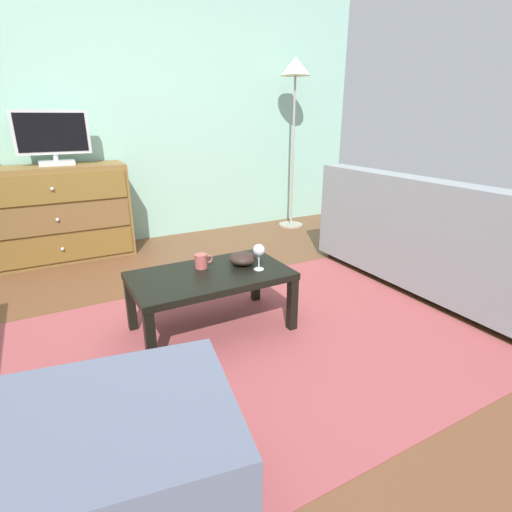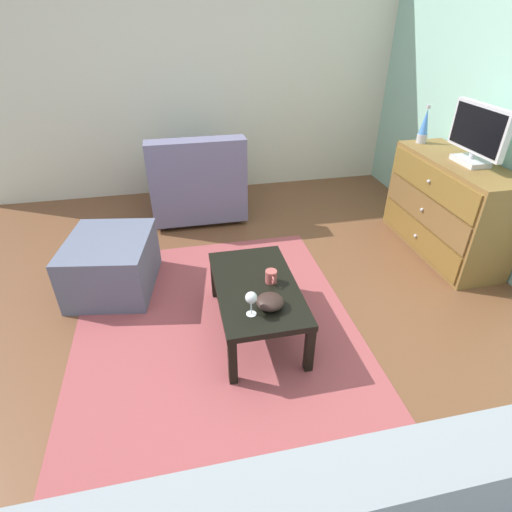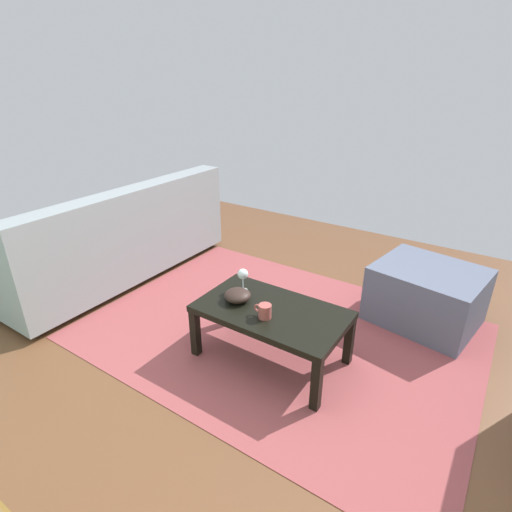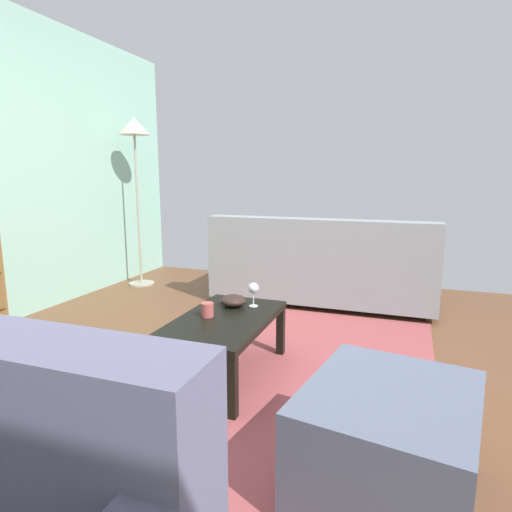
# 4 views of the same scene
# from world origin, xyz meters

# --- Properties ---
(ground_plane) EXTENTS (5.54, 4.92, 0.05)m
(ground_plane) POSITION_xyz_m (0.00, 0.00, -0.03)
(ground_plane) COLOR brown
(wall_plain_left) EXTENTS (0.12, 4.92, 2.57)m
(wall_plain_left) POSITION_xyz_m (-2.53, 0.00, 1.28)
(wall_plain_left) COLOR silver
(wall_plain_left) RESTS_ON ground_plane
(area_rug) EXTENTS (2.60, 1.90, 0.01)m
(area_rug) POSITION_xyz_m (0.20, -0.20, 0.00)
(area_rug) COLOR #9E474A
(area_rug) RESTS_ON ground_plane
(dresser) EXTENTS (1.23, 0.49, 0.83)m
(dresser) POSITION_xyz_m (-0.61, 1.91, 0.41)
(dresser) COLOR brown
(dresser) RESTS_ON ground_plane
(tv) EXTENTS (0.59, 0.18, 0.45)m
(tv) POSITION_xyz_m (-0.54, 1.93, 1.06)
(tv) COLOR silver
(tv) RESTS_ON dresser
(lava_lamp) EXTENTS (0.09, 0.09, 0.33)m
(lava_lamp) POSITION_xyz_m (-1.13, 1.87, 0.97)
(lava_lamp) COLOR #B7B7BC
(lava_lamp) RESTS_ON dresser
(coffee_table) EXTENTS (0.91, 0.52, 0.37)m
(coffee_table) POSITION_xyz_m (0.09, 0.07, 0.32)
(coffee_table) COLOR black
(coffee_table) RESTS_ON ground_plane
(wine_glass) EXTENTS (0.07, 0.07, 0.16)m
(wine_glass) POSITION_xyz_m (0.37, -0.02, 0.48)
(wine_glass) COLOR silver
(wine_glass) RESTS_ON coffee_table
(mug) EXTENTS (0.11, 0.08, 0.08)m
(mug) POSITION_xyz_m (0.08, 0.17, 0.41)
(mug) COLOR #B0504B
(mug) RESTS_ON coffee_table
(bowl_decorative) EXTENTS (0.17, 0.17, 0.08)m
(bowl_decorative) POSITION_xyz_m (0.32, 0.11, 0.41)
(bowl_decorative) COLOR #31211C
(bowl_decorative) RESTS_ON coffee_table
(armchair) EXTENTS (0.80, 0.92, 0.86)m
(armchair) POSITION_xyz_m (-1.76, -0.15, 0.35)
(armchair) COLOR #332319
(armchair) RESTS_ON ground_plane
(ottoman) EXTENTS (0.79, 0.71, 0.42)m
(ottoman) POSITION_xyz_m (-0.61, -0.91, 0.21)
(ottoman) COLOR slate
(ottoman) RESTS_ON ground_plane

